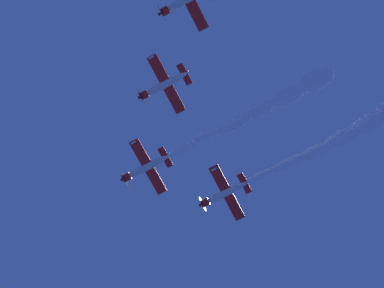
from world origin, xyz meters
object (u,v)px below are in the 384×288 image
(airplane_right_wingman, at_px, (224,194))
(airplane_slot_tail, at_px, (185,0))
(airplane_left_wingman, at_px, (163,85))
(airplane_lead, at_px, (145,168))

(airplane_right_wingman, bearing_deg, airplane_slot_tail, -34.75)
(airplane_right_wingman, relative_size, airplane_slot_tail, 1.00)
(airplane_left_wingman, distance_m, airplane_slot_tail, 13.22)
(airplane_slot_tail, bearing_deg, airplane_left_wingman, 171.35)
(airplane_lead, distance_m, airplane_slot_tail, 26.54)
(airplane_left_wingman, bearing_deg, airplane_slot_tail, -8.65)
(airplane_left_wingman, distance_m, airplane_right_wingman, 19.37)
(airplane_slot_tail, bearing_deg, airplane_lead, 170.43)
(airplane_right_wingman, bearing_deg, airplane_left_wingman, -52.21)
(airplane_lead, height_order, airplane_left_wingman, airplane_left_wingman)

